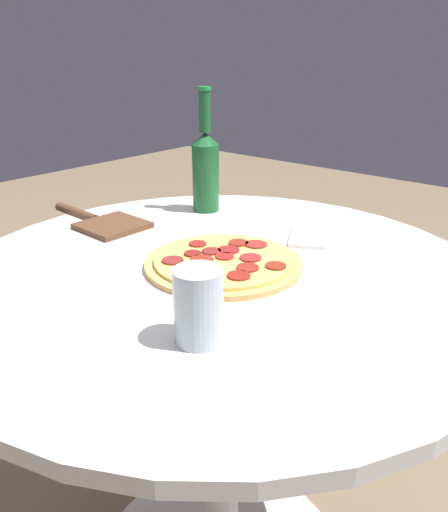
{
  "coord_description": "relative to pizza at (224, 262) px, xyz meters",
  "views": [
    {
      "loc": [
        -0.62,
        -0.54,
        1.14
      ],
      "look_at": [
        0.01,
        -0.0,
        0.8
      ],
      "focal_mm": 35.0,
      "sensor_mm": 36.0,
      "label": 1
    }
  ],
  "objects": [
    {
      "name": "table",
      "position": [
        -0.01,
        0.0,
        -0.21
      ],
      "size": [
        0.97,
        0.97,
        0.78
      ],
      "color": "silver",
      "rests_on": "ground_plane"
    },
    {
      "name": "napkin",
      "position": [
        0.22,
        -0.04,
        -0.0
      ],
      "size": [
        0.14,
        0.12,
        0.01
      ],
      "color": "white",
      "rests_on": "table"
    },
    {
      "name": "pizza_paddle",
      "position": [
        0.0,
        0.36,
        -0.0
      ],
      "size": [
        0.13,
        0.29,
        0.02
      ],
      "rotation": [
        0.0,
        0.0,
        1.54
      ],
      "color": "brown",
      "rests_on": "table"
    },
    {
      "name": "drinking_glass",
      "position": [
        -0.21,
        -0.14,
        0.04
      ],
      "size": [
        0.07,
        0.07,
        0.1
      ],
      "color": "#ADBCC6",
      "rests_on": "table"
    },
    {
      "name": "pizza",
      "position": [
        0.0,
        0.0,
        0.0
      ],
      "size": [
        0.29,
        0.29,
        0.02
      ],
      "color": "tan",
      "rests_on": "table"
    },
    {
      "name": "beer_bottle",
      "position": [
        0.23,
        0.26,
        0.1
      ],
      "size": [
        0.06,
        0.06,
        0.29
      ],
      "color": "#195628",
      "rests_on": "table"
    }
  ]
}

